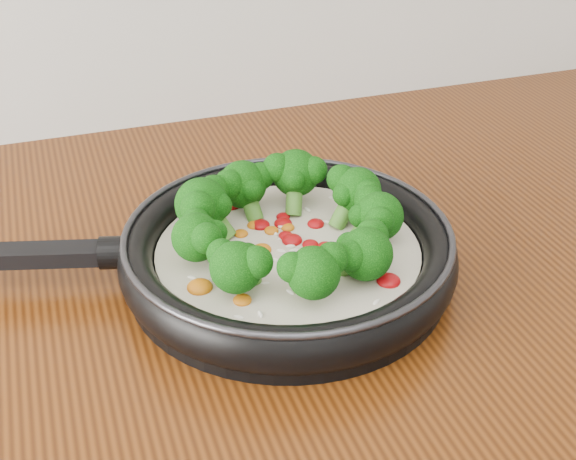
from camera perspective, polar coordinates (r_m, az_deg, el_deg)
name	(u,v)px	position (r m, az deg, el deg)	size (l,w,h in m)	color
skillet	(285,247)	(0.67, -0.25, -1.28)	(0.49, 0.37, 0.09)	black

